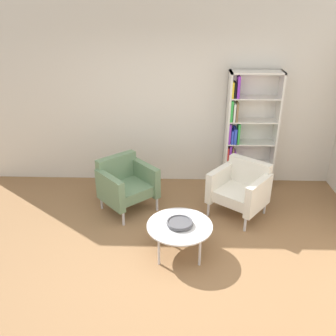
{
  "coord_description": "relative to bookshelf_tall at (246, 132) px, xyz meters",
  "views": [
    {
      "loc": [
        0.23,
        -3.27,
        2.9
      ],
      "look_at": [
        0.1,
        0.84,
        0.95
      ],
      "focal_mm": 38.83,
      "sensor_mm": 36.0,
      "label": 1
    }
  ],
  "objects": [
    {
      "name": "plaster_back_panel",
      "position": [
        -1.3,
        0.21,
        0.52
      ],
      "size": [
        6.4,
        0.12,
        2.9
      ],
      "primitive_type": "cube",
      "color": "silver",
      "rests_on": "ground_plane"
    },
    {
      "name": "bookshelf_tall",
      "position": [
        0.0,
        0.0,
        0.0
      ],
      "size": [
        0.8,
        0.3,
        1.9
      ],
      "color": "silver",
      "rests_on": "ground_plane"
    },
    {
      "name": "coffee_table_low",
      "position": [
        -1.05,
        -1.85,
        -0.56
      ],
      "size": [
        0.8,
        0.8,
        0.4
      ],
      "color": "silver",
      "rests_on": "ground_plane"
    },
    {
      "name": "armchair_near_window",
      "position": [
        -0.17,
        -0.91,
        -0.52
      ],
      "size": [
        0.95,
        0.94,
        0.78
      ],
      "rotation": [
        0.0,
        0.0,
        -0.67
      ],
      "color": "white",
      "rests_on": "ground_plane"
    },
    {
      "name": "ground_plane",
      "position": [
        -1.3,
        -2.25,
        -0.93
      ],
      "size": [
        8.32,
        8.32,
        0.0
      ],
      "primitive_type": "plane",
      "color": "olive"
    },
    {
      "name": "decorative_bowl",
      "position": [
        -1.05,
        -1.85,
        -0.5
      ],
      "size": [
        0.32,
        0.32,
        0.05
      ],
      "color": "#4C4C51",
      "rests_on": "coffee_table_low"
    },
    {
      "name": "armchair_spare_guest",
      "position": [
        -1.84,
        -0.82,
        -0.52
      ],
      "size": [
        0.95,
        0.95,
        0.78
      ],
      "rotation": [
        0.0,
        0.0,
        0.74
      ],
      "color": "slate",
      "rests_on": "ground_plane"
    }
  ]
}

